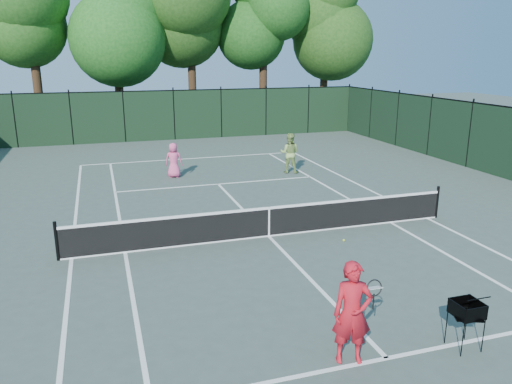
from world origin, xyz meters
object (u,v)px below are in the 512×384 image
object	(u,v)px
player_green	(289,153)
loose_ball_midcourt	(344,240)
ball_hopper	(467,309)
coach	(352,313)
player_pink	(174,160)

from	to	relation	value
player_green	loose_ball_midcourt	bearing A→B (deg)	107.07
ball_hopper	coach	bearing A→B (deg)	-165.07
player_pink	player_green	distance (m)	5.13
coach	loose_ball_midcourt	distance (m)	5.88
player_green	loose_ball_midcourt	distance (m)	8.68
player_pink	ball_hopper	world-z (taller)	player_pink
player_green	ball_hopper	xyz separation A→B (m)	(-2.03, -13.97, -0.12)
player_pink	ball_hopper	size ratio (longest dim) A/B	1.63
player_pink	loose_ball_midcourt	bearing A→B (deg)	129.02
player_green	loose_ball_midcourt	world-z (taller)	player_green
ball_hopper	loose_ball_midcourt	world-z (taller)	ball_hopper
player_pink	player_green	world-z (taller)	player_green
player_green	ball_hopper	bearing A→B (deg)	109.62
player_green	player_pink	bearing A→B (deg)	19.88
coach	loose_ball_midcourt	bearing A→B (deg)	80.24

